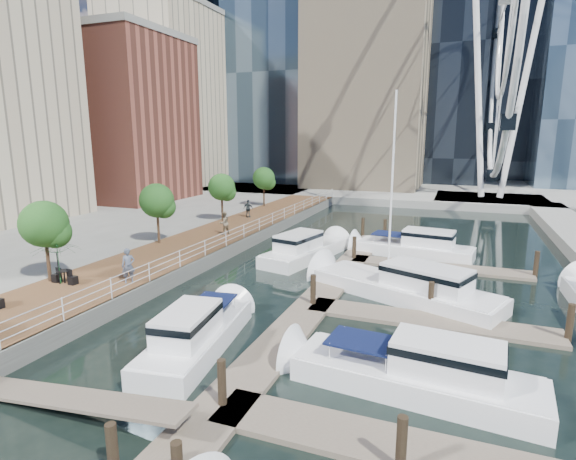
{
  "coord_description": "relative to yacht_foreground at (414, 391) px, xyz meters",
  "views": [
    {
      "loc": [
        9.93,
        -13.96,
        9.03
      ],
      "look_at": [
        -0.41,
        13.13,
        3.0
      ],
      "focal_mm": 28.0,
      "sensor_mm": 36.0,
      "label": 1
    }
  ],
  "objects": [
    {
      "name": "land_far",
      "position": [
        -8.94,
        100.58,
        0.5
      ],
      "size": [
        200.0,
        114.0,
        1.0
      ],
      "primitive_type": "cube",
      "color": "gray",
      "rests_on": "ground"
    },
    {
      "name": "street_trees",
      "position": [
        -20.34,
        12.58,
        4.29
      ],
      "size": [
        2.6,
        42.6,
        4.6
      ],
      "color": "#3F2B1C",
      "rests_on": "ground"
    },
    {
      "name": "pier",
      "position": [
        5.06,
        50.58,
        0.5
      ],
      "size": [
        14.0,
        12.0,
        1.0
      ],
      "primitive_type": "cube",
      "color": "gray",
      "rests_on": "ground"
    },
    {
      "name": "pedestrian_mid",
      "position": [
        -17.13,
        17.1,
        1.97
      ],
      "size": [
        1.05,
        1.16,
        1.95
      ],
      "primitive_type": "imported",
      "rotation": [
        0.0,
        0.0,
        -1.97
      ],
      "color": "#7D6F56",
      "rests_on": "boardwalk"
    },
    {
      "name": "moored_yachts",
      "position": [
        -1.15,
        8.61,
        0.0
      ],
      "size": [
        22.66,
        33.92,
        11.5
      ],
      "color": "white",
      "rests_on": "ground"
    },
    {
      "name": "railing",
      "position": [
        -15.04,
        13.58,
        1.52
      ],
      "size": [
        0.1,
        60.0,
        1.05
      ],
      "primitive_type": null,
      "color": "white",
      "rests_on": "boardwalk"
    },
    {
      "name": "pedestrian_near",
      "position": [
        -15.93,
        3.94,
        1.99
      ],
      "size": [
        0.85,
        0.83,
        1.97
      ],
      "primitive_type": "imported",
      "rotation": [
        0.0,
        0.0,
        0.71
      ],
      "color": "#4C5465",
      "rests_on": "boardwalk"
    },
    {
      "name": "midrise_condos",
      "position": [
        -42.51,
        25.4,
        13.42
      ],
      "size": [
        19.0,
        67.0,
        28.0
      ],
      "color": "#BCAD8E",
      "rests_on": "ground"
    },
    {
      "name": "ground",
      "position": [
        -8.94,
        -1.42,
        0.0
      ],
      "size": [
        520.0,
        520.0,
        0.0
      ],
      "primitive_type": "plane",
      "color": "black",
      "rests_on": "ground"
    },
    {
      "name": "seawall",
      "position": [
        -14.94,
        13.58,
        0.5
      ],
      "size": [
        0.25,
        60.0,
        1.0
      ],
      "primitive_type": "cube",
      "color": "#595954",
      "rests_on": "ground"
    },
    {
      "name": "yacht_foreground",
      "position": [
        0.0,
        0.0,
        0.0
      ],
      "size": [
        9.78,
        3.43,
        2.15
      ],
      "primitive_type": null,
      "rotation": [
        0.0,
        0.0,
        1.48
      ],
      "color": "white",
      "rests_on": "ground"
    },
    {
      "name": "pedestrian_far",
      "position": [
        -18.81,
        25.2,
        1.89
      ],
      "size": [
        1.05,
        0.44,
        1.79
      ],
      "primitive_type": "imported",
      "rotation": [
        0.0,
        0.0,
        3.14
      ],
      "color": "#30373C",
      "rests_on": "boardwalk"
    },
    {
      "name": "boardwalk",
      "position": [
        -17.94,
        13.58,
        0.5
      ],
      "size": [
        6.0,
        60.0,
        1.0
      ],
      "primitive_type": "cube",
      "color": "brown",
      "rests_on": "ground"
    },
    {
      "name": "floating_docks",
      "position": [
        -0.98,
        8.56,
        0.49
      ],
      "size": [
        16.0,
        34.0,
        2.6
      ],
      "color": "#6D6051",
      "rests_on": "ground"
    }
  ]
}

